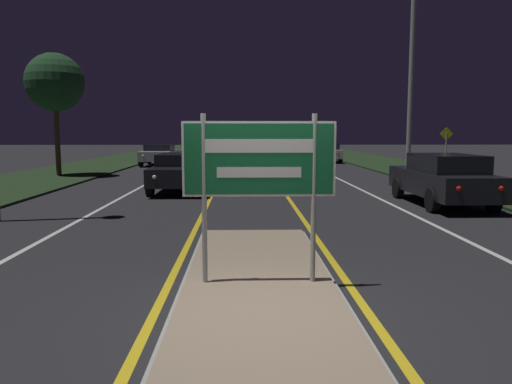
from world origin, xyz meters
The scene contains 20 objects.
ground_plane centered at (0.00, 0.00, 0.00)m, with size 160.00×160.00×0.00m, color #232326.
median_island centered at (0.00, 0.92, 0.04)m, with size 2.15×7.37×0.10m.
verge_left centered at (-9.50, 20.00, 0.04)m, with size 5.00×100.00×0.08m.
verge_right centered at (9.50, 20.00, 0.04)m, with size 5.00×100.00×0.08m.
centre_line_yellow_left centered at (-1.27, 25.00, 0.00)m, with size 0.12×70.00×0.01m.
centre_line_yellow_right centered at (1.27, 25.00, 0.00)m, with size 0.12×70.00×0.01m.
lane_line_white_left centered at (-4.20, 25.00, 0.00)m, with size 0.12×70.00×0.01m.
lane_line_white_right centered at (4.20, 25.00, 0.00)m, with size 0.12×70.00×0.01m.
edge_line_white_left centered at (-7.20, 25.00, 0.00)m, with size 0.10×70.00×0.01m.
edge_line_white_right centered at (7.20, 25.00, 0.00)m, with size 0.10×70.00×0.01m.
highway_sign centered at (0.00, 0.92, 1.68)m, with size 2.04×0.07×2.28m.
streetlight_right_near centered at (6.14, 13.27, 6.03)m, with size 0.48×0.48×9.88m.
car_receding_0 centered at (5.67, 8.74, 0.79)m, with size 1.86×4.85×1.50m.
car_receding_1 centered at (2.33, 19.89, 0.74)m, with size 1.98×4.17×1.40m.
car_receding_2 centered at (5.68, 29.74, 0.72)m, with size 1.93×4.18×1.33m.
car_receding_3 centered at (5.59, 37.82, 0.77)m, with size 1.98×4.37×1.42m.
car_approaching_0 centered at (-2.46, 12.35, 0.73)m, with size 1.93×4.42×1.35m.
car_approaching_1 centered at (-5.63, 26.83, 0.74)m, with size 2.02×4.60×1.35m.
warning_sign centered at (8.94, 16.56, 1.46)m, with size 0.60×0.06×2.28m.
roadside_palm_left centered at (-9.06, 18.46, 4.45)m, with size 2.73×2.73×5.76m.
Camera 1 is at (-0.22, -5.70, 2.13)m, focal length 35.00 mm.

